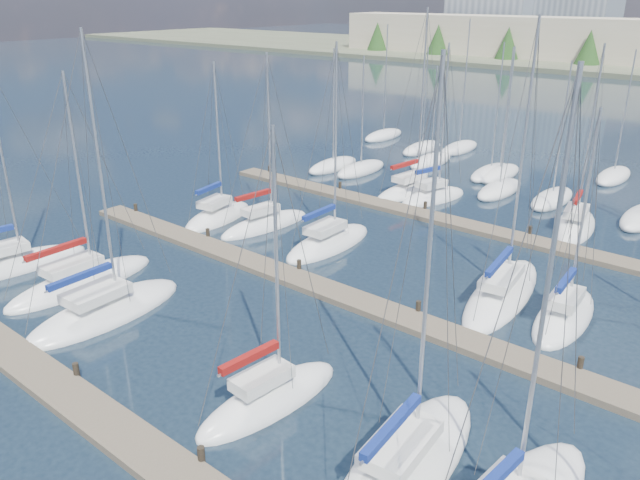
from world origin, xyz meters
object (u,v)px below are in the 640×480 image
Objects in this scene: sailboat_e at (405,464)px; sailboat_h at (218,216)px; sailboat_i at (265,224)px; sailboat_o at (433,197)px; sailboat_l at (564,316)px; sailboat_j at (329,243)px; sailboat_n at (412,190)px; sailboat_d at (269,399)px; sailboat_k at (502,293)px; sailboat_b at (82,282)px; sailboat_p at (575,226)px; sailboat_a at (9,266)px; sailboat_c at (106,311)px.

sailboat_e is 1.24× the size of sailboat_h.
sailboat_o is (5.81, 12.93, -0.00)m from sailboat_i.
sailboat_l is at bearing 82.87° from sailboat_e.
sailboat_n is at bearing 96.87° from sailboat_j.
sailboat_d is at bearing -60.87° from sailboat_j.
sailboat_k reaches higher than sailboat_b.
sailboat_l is 0.86× the size of sailboat_p.
sailboat_b is 0.85× the size of sailboat_e.
sailboat_h is at bearing 146.46° from sailboat_e.
sailboat_o is at bearing -6.87° from sailboat_n.
sailboat_j is 0.92× the size of sailboat_e.
sailboat_e is (14.52, -26.72, -0.02)m from sailboat_o.
sailboat_b is (-1.34, -13.16, -0.03)m from sailboat_i.
sailboat_a reaches higher than sailboat_l.
sailboat_p reaches higher than sailboat_b.
sailboat_d is (8.68, -14.39, 0.01)m from sailboat_j.
sailboat_n is 1.33× the size of sailboat_l.
sailboat_c is (-3.10, -27.12, -0.02)m from sailboat_o.
sailboat_p is at bearing 45.28° from sailboat_i.
sailboat_c is 1.23× the size of sailboat_d.
sailboat_b is 0.85× the size of sailboat_c.
sailboat_n reaches higher than sailboat_p.
sailboat_n is at bearing 81.59° from sailboat_i.
sailboat_b is at bearing 162.71° from sailboat_c.
sailboat_p is (11.07, 13.35, 0.00)m from sailboat_j.
sailboat_a is (-27.30, -14.87, -0.00)m from sailboat_l.
sailboat_c is (-0.76, -27.68, -0.02)m from sailboat_n.
sailboat_l is 0.91× the size of sailboat_b.
sailboat_i is 0.93× the size of sailboat_j.
sailboat_i is at bearing 140.33° from sailboat_e.
sailboat_o is at bearing 72.73° from sailboat_b.
sailboat_n is at bearing 77.83° from sailboat_b.
sailboat_h reaches higher than sailboat_l.
sailboat_h is (2.78, 13.77, 0.00)m from sailboat_a.
sailboat_a is 36.58m from sailboat_p.
sailboat_k is 11.71m from sailboat_j.
sailboat_a is at bearing -108.04° from sailboat_i.
sailboat_a is at bearing -173.94° from sailboat_d.
sailboat_j reaches higher than sailboat_i.
sailboat_j reaches higher than sailboat_h.
sailboat_o is 0.97× the size of sailboat_a.
sailboat_e is (16.86, -27.28, -0.02)m from sailboat_n.
sailboat_c reaches higher than sailboat_p.
sailboat_c is 1.12× the size of sailboat_p.
sailboat_b is 15.59m from sailboat_d.
sailboat_e is at bearing -3.61° from sailboat_b.
sailboat_e is at bearing -1.74° from sailboat_c.
sailboat_n is 18.88m from sailboat_k.
sailboat_e is 27.33m from sailboat_h.
sailboat_b is at bearing -135.17° from sailboat_p.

